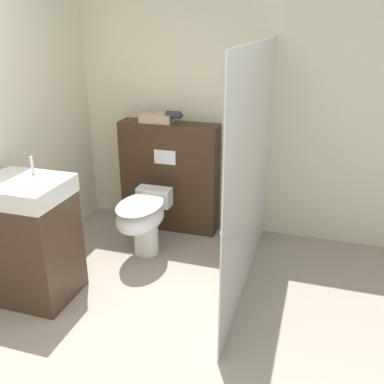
{
  "coord_description": "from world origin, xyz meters",
  "views": [
    {
      "loc": [
        1.04,
        -1.77,
        2.05
      ],
      "look_at": [
        0.07,
        1.35,
        0.73
      ],
      "focal_mm": 40.0,
      "sensor_mm": 36.0,
      "label": 1
    }
  ],
  "objects": [
    {
      "name": "hair_drier",
      "position": [
        -0.32,
        2.04,
        1.2
      ],
      "size": [
        0.17,
        0.07,
        0.13
      ],
      "color": "#2D2D33",
      "rests_on": "partition_panel"
    },
    {
      "name": "toilet",
      "position": [
        -0.42,
        1.44,
        0.37
      ],
      "size": [
        0.4,
        0.7,
        0.57
      ],
      "color": "white",
      "rests_on": "ground_plane"
    },
    {
      "name": "folded_towel",
      "position": [
        -0.5,
        2.06,
        1.16
      ],
      "size": [
        0.31,
        0.18,
        0.09
      ],
      "color": "tan",
      "rests_on": "partition_panel"
    },
    {
      "name": "ground_plane",
      "position": [
        0.0,
        0.0,
        0.0
      ],
      "size": [
        12.0,
        12.0,
        0.0
      ],
      "primitive_type": "plane",
      "color": "#9E9384"
    },
    {
      "name": "partition_panel",
      "position": [
        -0.39,
        2.07,
        0.56
      ],
      "size": [
        1.0,
        0.25,
        1.12
      ],
      "color": "#3D2819",
      "rests_on": "ground_plane"
    },
    {
      "name": "wall_back",
      "position": [
        0.0,
        2.28,
        1.25
      ],
      "size": [
        8.0,
        0.06,
        2.5
      ],
      "color": "beige",
      "rests_on": "ground_plane"
    },
    {
      "name": "shower_glass",
      "position": [
        0.57,
        1.28,
        0.96
      ],
      "size": [
        0.04,
        1.93,
        1.92
      ],
      "color": "silver",
      "rests_on": "ground_plane"
    },
    {
      "name": "sink_vanity",
      "position": [
        -0.99,
        0.62,
        0.49
      ],
      "size": [
        0.62,
        0.52,
        1.11
      ],
      "color": "#473323",
      "rests_on": "ground_plane"
    }
  ]
}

